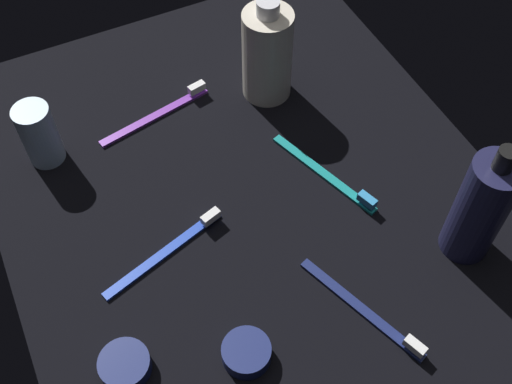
{
  "coord_description": "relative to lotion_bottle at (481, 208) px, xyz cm",
  "views": [
    {
      "loc": [
        42.95,
        -20.88,
        69.37
      ],
      "look_at": [
        0.0,
        0.0,
        3.0
      ],
      "focal_mm": 44.78,
      "sensor_mm": 36.0,
      "label": 1
    }
  ],
  "objects": [
    {
      "name": "lotion_bottle",
      "position": [
        0.0,
        0.0,
        0.0
      ],
      "size": [
        6.1,
        6.1,
        18.51
      ],
      "color": "#1E1E3F",
      "rests_on": "ground_plane"
    },
    {
      "name": "cream_tin_right",
      "position": [
        -3.23,
        -43.66,
        -7.06
      ],
      "size": [
        5.79,
        5.79,
        2.01
      ],
      "primitive_type": "cylinder",
      "color": "navy",
      "rests_on": "ground_plane"
    },
    {
      "name": "toothbrush_teal",
      "position": [
        -16.33,
        -10.07,
        -7.46
      ],
      "size": [
        17.43,
        6.93,
        2.1
      ],
      "color": "teal",
      "rests_on": "ground_plane"
    },
    {
      "name": "bodywash_bottle",
      "position": [
        -35.11,
        -10.25,
        -0.76
      ],
      "size": [
        7.2,
        7.2,
        16.32
      ],
      "color": "silver",
      "rests_on": "ground_plane"
    },
    {
      "name": "ground_plane",
      "position": [
        -16.8,
        -20.93,
        -8.66
      ],
      "size": [
        84.0,
        64.0,
        1.2
      ],
      "primitive_type": "cube",
      "color": "black"
    },
    {
      "name": "cream_tin_left",
      "position": [
        1.41,
        -30.97,
        -6.97
      ],
      "size": [
        5.61,
        5.61,
        2.19
      ],
      "primitive_type": "cylinder",
      "color": "navy",
      "rests_on": "ground_plane"
    },
    {
      "name": "toothbrush_purple",
      "position": [
        -37.54,
        -26.29,
        -7.46
      ],
      "size": [
        4.75,
        17.88,
        2.1
      ],
      "color": "purple",
      "rests_on": "ground_plane"
    },
    {
      "name": "toothbrush_blue",
      "position": [
        -15.43,
        -33.48,
        -7.46
      ],
      "size": [
        6.37,
        17.57,
        2.1
      ],
      "color": "blue",
      "rests_on": "ground_plane"
    },
    {
      "name": "toothbrush_navy",
      "position": [
        3.13,
        -15.95,
        -7.46
      ],
      "size": [
        17.31,
        7.33,
        2.1
      ],
      "color": "navy",
      "rests_on": "ground_plane"
    },
    {
      "name": "deodorant_stick",
      "position": [
        -36.93,
        -43.4,
        -3.39
      ],
      "size": [
        4.89,
        4.89,
        9.35
      ],
      "primitive_type": "cylinder",
      "color": "silver",
      "rests_on": "ground_plane"
    }
  ]
}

